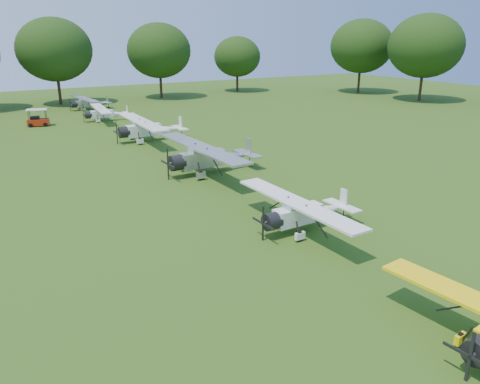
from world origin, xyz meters
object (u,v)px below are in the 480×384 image
object	(u,v)px
aircraft_4	(209,155)
aircraft_5	(149,128)
golf_cart	(38,120)
aircraft_3	(304,211)
aircraft_7	(89,102)
aircraft_6	(105,113)

from	to	relation	value
aircraft_4	aircraft_5	bearing A→B (deg)	88.51
golf_cart	aircraft_3	bearing A→B (deg)	-64.62
aircraft_3	golf_cart	bearing A→B (deg)	99.81
aircraft_3	aircraft_7	bearing A→B (deg)	88.29
aircraft_4	golf_cart	size ratio (longest dim) A/B	4.68
aircraft_4	aircraft_5	xyz separation A→B (m)	(-0.06, 13.57, -0.08)
golf_cart	aircraft_4	bearing A→B (deg)	-58.66
aircraft_6	aircraft_3	bearing A→B (deg)	-84.45
aircraft_5	aircraft_6	bearing A→B (deg)	94.41
aircraft_5	golf_cart	size ratio (longest dim) A/B	4.41
aircraft_3	golf_cart	size ratio (longest dim) A/B	3.72
aircraft_7	aircraft_5	bearing A→B (deg)	-94.46
aircraft_3	aircraft_4	distance (m)	12.78
aircraft_4	aircraft_6	size ratio (longest dim) A/B	1.33
aircraft_6	aircraft_7	distance (m)	10.52
aircraft_7	golf_cart	size ratio (longest dim) A/B	3.56
aircraft_7	golf_cart	world-z (taller)	golf_cart
aircraft_4	aircraft_7	xyz separation A→B (m)	(-0.44, 37.84, -0.34)
aircraft_3	aircraft_7	world-z (taller)	aircraft_3
aircraft_6	golf_cart	size ratio (longest dim) A/B	3.51
aircraft_4	aircraft_5	size ratio (longest dim) A/B	1.06
aircraft_3	golf_cart	distance (m)	41.49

